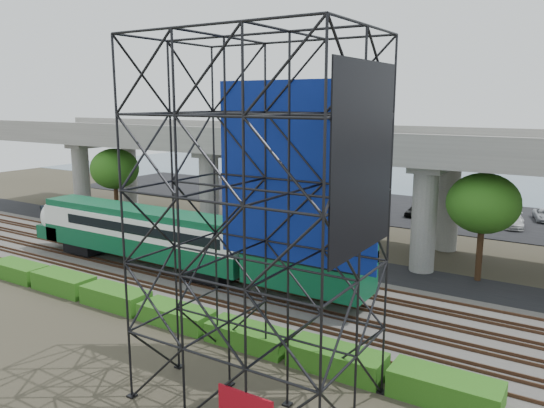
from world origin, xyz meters
The scene contains 13 objects.
ground centered at (0.00, 0.00, 0.00)m, with size 140.00×140.00×0.00m, color #474233.
ballast_bed centered at (0.00, 2.00, 0.10)m, with size 90.00×12.00×0.20m, color slate.
service_road centered at (0.00, 10.50, 0.04)m, with size 90.00×5.00×0.08m, color black.
parking_lot centered at (0.00, 34.00, 0.04)m, with size 90.00×18.00×0.08m, color black.
harbor_water centered at (0.00, 56.00, 0.01)m, with size 140.00×40.00×0.03m, color #425A6D.
rail_tracks centered at (0.00, 2.00, 0.28)m, with size 90.00×9.52×0.16m.
commuter_train centered at (-5.89, 2.00, 2.88)m, with size 29.30×3.06×4.30m.
overpass centered at (-0.20, 16.00, 8.21)m, with size 80.00×12.00×12.40m.
scaffold_tower centered at (9.00, -7.98, 7.47)m, with size 9.36×6.36×15.00m.
hedge_strip centered at (1.01, -4.30, 0.56)m, with size 34.60×1.80×1.20m.
trees centered at (-4.67, 16.17, 5.57)m, with size 40.94×16.94×7.69m.
suv centered at (-2.08, 11.48, 0.70)m, with size 2.06×4.46×1.24m, color black.
parked_cars centered at (2.45, 33.70, 0.67)m, with size 36.16×9.63×1.25m.
Camera 1 is at (20.64, -25.41, 12.53)m, focal length 35.00 mm.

